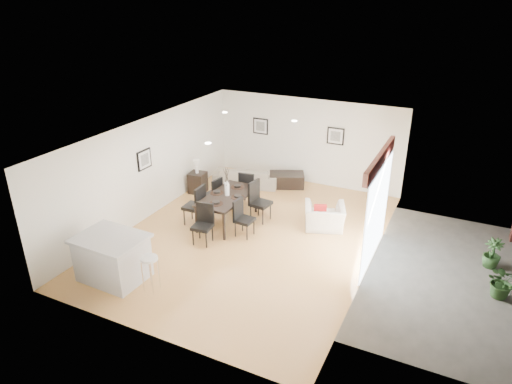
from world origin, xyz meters
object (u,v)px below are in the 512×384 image
at_px(armchair, 324,217).
at_px(dining_table, 227,198).
at_px(dining_chair_foot, 248,187).
at_px(dining_chair_enear, 242,216).
at_px(dining_chair_head, 204,221).
at_px(kitchen_island, 113,257).
at_px(dining_chair_wfar, 214,193).
at_px(dining_chair_wnear, 197,203).
at_px(coffee_table, 287,180).
at_px(sofa, 246,176).
at_px(dining_chair_efar, 258,199).
at_px(bar_stool, 149,262).
at_px(side_table, 198,183).

height_order(armchair, dining_table, dining_table).
bearing_deg(dining_chair_foot, dining_chair_enear, 104.63).
distance_m(dining_chair_head, kitchen_island, 2.35).
distance_m(dining_chair_wfar, kitchen_island, 3.79).
height_order(armchair, dining_chair_wnear, dining_chair_wnear).
bearing_deg(kitchen_island, dining_table, 76.16).
height_order(dining_table, coffee_table, dining_table).
height_order(dining_chair_foot, coffee_table, dining_chair_foot).
bearing_deg(dining_chair_wfar, dining_chair_wnear, 8.08).
bearing_deg(sofa, dining_chair_efar, 110.10).
bearing_deg(kitchen_island, dining_chair_enear, 62.70).
bearing_deg(dining_chair_enear, dining_chair_wfar, 59.68).
xyz_separation_m(dining_table, dining_chair_enear, (0.66, -0.46, -0.16)).
distance_m(dining_chair_wfar, dining_chair_enear, 1.61).
bearing_deg(kitchen_island, dining_chair_efar, 69.17).
distance_m(dining_chair_foot, bar_stool, 4.49).
height_order(dining_chair_wfar, dining_chair_efar, dining_chair_efar).
distance_m(coffee_table, bar_stool, 6.28).
xyz_separation_m(dining_table, dining_chair_head, (-0.01, -1.16, -0.14)).
bearing_deg(dining_chair_foot, armchair, 163.45).
relative_size(armchair, dining_chair_foot, 0.99).
distance_m(sofa, dining_table, 2.58).
xyz_separation_m(dining_chair_efar, dining_chair_head, (-0.66, -1.64, -0.05)).
bearing_deg(sofa, dining_chair_wfar, 76.57).
bearing_deg(coffee_table, dining_chair_head, -121.12).
bearing_deg(sofa, dining_chair_enear, 100.73).
relative_size(dining_chair_head, coffee_table, 0.94).
relative_size(dining_chair_wnear, bar_stool, 1.41).
distance_m(dining_chair_wnear, side_table, 2.11).
relative_size(dining_chair_wnear, coffee_table, 1.02).
xyz_separation_m(dining_chair_foot, coffee_table, (0.48, 1.76, -0.36)).
relative_size(dining_table, dining_chair_head, 1.88).
distance_m(dining_chair_wnear, dining_chair_wfar, 0.92).
height_order(dining_chair_efar, kitchen_island, dining_chair_efar).
height_order(dining_chair_foot, kitchen_island, dining_chair_foot).
bearing_deg(dining_table, armchair, 18.52).
relative_size(armchair, kitchen_island, 0.69).
bearing_deg(dining_chair_foot, coffee_table, -112.71).
distance_m(sofa, dining_chair_wfar, 2.01).
height_order(dining_chair_wnear, dining_chair_enear, dining_chair_wnear).
height_order(dining_chair_foot, bar_stool, dining_chair_foot).
height_order(sofa, side_table, side_table).
bearing_deg(armchair, dining_chair_head, 17.95).
bearing_deg(dining_chair_efar, side_table, 78.66).
height_order(dining_chair_efar, dining_chair_head, dining_chair_efar).
bearing_deg(bar_stool, dining_table, 91.05).
bearing_deg(side_table, coffee_table, 35.51).
bearing_deg(bar_stool, side_table, 111.53).
height_order(coffee_table, side_table, side_table).
xyz_separation_m(sofa, side_table, (-1.07, -1.14, 0.02)).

